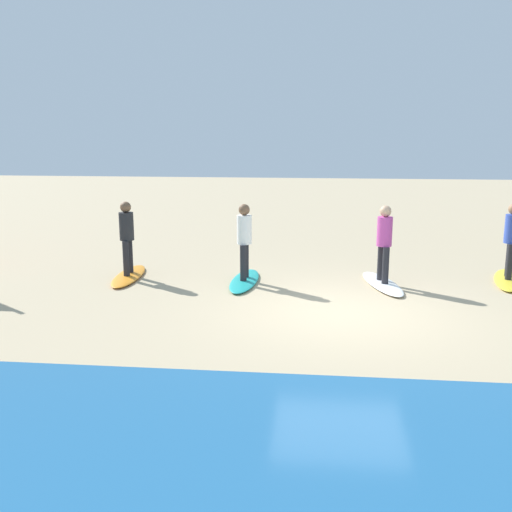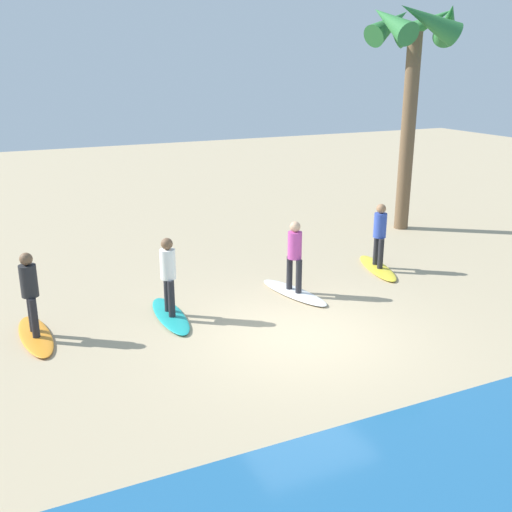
{
  "view_description": "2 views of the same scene",
  "coord_description": "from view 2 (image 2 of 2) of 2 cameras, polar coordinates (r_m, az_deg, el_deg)",
  "views": [
    {
      "loc": [
        0.5,
        10.39,
        3.3
      ],
      "look_at": [
        1.71,
        -1.11,
        0.78
      ],
      "focal_mm": 41.09,
      "sensor_mm": 36.0,
      "label": 1
    },
    {
      "loc": [
        5.27,
        9.25,
        5.05
      ],
      "look_at": [
        0.11,
        -1.82,
        1.11
      ],
      "focal_mm": 41.86,
      "sensor_mm": 36.0,
      "label": 2
    }
  ],
  "objects": [
    {
      "name": "ground_plane",
      "position": [
        11.79,
        4.27,
        -7.57
      ],
      "size": [
        60.0,
        60.0,
        0.0
      ],
      "primitive_type": "plane",
      "color": "tan"
    },
    {
      "name": "surfboard_yellow",
      "position": [
        15.69,
        11.52,
        -1.12
      ],
      "size": [
        1.07,
        2.17,
        0.09
      ],
      "primitive_type": "ellipsoid",
      "rotation": [
        0.0,
        0.0,
        1.32
      ],
      "color": "yellow",
      "rests_on": "ground"
    },
    {
      "name": "surfer_yellow",
      "position": [
        15.4,
        11.74,
        2.37
      ],
      "size": [
        0.32,
        0.45,
        1.64
      ],
      "color": "#232328",
      "rests_on": "surfboard_yellow"
    },
    {
      "name": "surfboard_white",
      "position": [
        13.77,
        3.63,
        -3.49
      ],
      "size": [
        1.02,
        2.17,
        0.09
      ],
      "primitive_type": "ellipsoid",
      "rotation": [
        0.0,
        0.0,
        1.8
      ],
      "color": "white",
      "rests_on": "ground"
    },
    {
      "name": "surfer_white",
      "position": [
        13.45,
        3.71,
        0.45
      ],
      "size": [
        0.32,
        0.45,
        1.64
      ],
      "color": "#232328",
      "rests_on": "surfboard_white"
    },
    {
      "name": "surfboard_teal",
      "position": [
        12.65,
        -8.19,
        -5.64
      ],
      "size": [
        0.63,
        2.12,
        0.09
      ],
      "primitive_type": "ellipsoid",
      "rotation": [
        0.0,
        0.0,
        1.54
      ],
      "color": "teal",
      "rests_on": "ground"
    },
    {
      "name": "surfer_teal",
      "position": [
        12.29,
        -8.39,
        -1.4
      ],
      "size": [
        0.32,
        0.46,
        1.64
      ],
      "color": "#232328",
      "rests_on": "surfboard_teal"
    },
    {
      "name": "surfboard_orange",
      "position": [
        12.39,
        -20.32,
        -7.16
      ],
      "size": [
        0.69,
        2.13,
        0.09
      ],
      "primitive_type": "ellipsoid",
      "rotation": [
        0.0,
        0.0,
        1.63
      ],
      "color": "orange",
      "rests_on": "ground"
    },
    {
      "name": "surfer_orange",
      "position": [
        12.02,
        -20.83,
        -2.87
      ],
      "size": [
        0.32,
        0.46,
        1.64
      ],
      "color": "#232328",
      "rests_on": "surfboard_orange"
    },
    {
      "name": "palm_tree",
      "position": [
        19.23,
        14.91,
        18.77
      ],
      "size": [
        2.88,
        3.03,
        6.91
      ],
      "color": "brown",
      "rests_on": "ground"
    }
  ]
}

